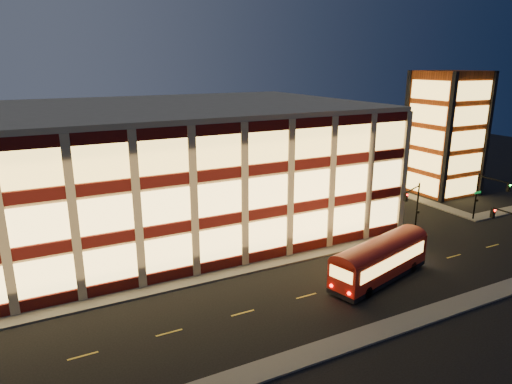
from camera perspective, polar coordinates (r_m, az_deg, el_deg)
ground at (r=42.90m, az=-2.75°, el=-10.59°), size 200.00×200.00×0.00m
sidewalk_office_south at (r=42.70m, az=-7.05°, el=-10.73°), size 54.00×2.00×0.15m
sidewalk_office_east at (r=67.61m, az=9.07°, el=-0.67°), size 2.00×30.00×0.15m
sidewalk_tower_south at (r=69.05m, az=28.66°, el=-2.12°), size 14.00×2.00×0.15m
sidewalk_tower_west at (r=74.46m, az=15.93°, el=0.46°), size 2.00×30.00×0.15m
sidewalk_near at (r=33.11m, az=7.22°, el=-19.38°), size 100.00×2.00×0.15m
office_building at (r=54.80m, az=-13.04°, el=2.97°), size 50.45×30.45×14.50m
stair_tower at (r=73.57m, az=22.57°, el=6.78°), size 8.60×8.60×18.00m
traffic_signal_far at (r=53.94m, az=19.07°, el=-1.16°), size 3.79×1.87×6.00m
traffic_signal_right at (r=61.92m, az=26.94°, el=0.10°), size 1.20×4.37×6.00m
trolley_bus at (r=43.05m, az=15.26°, el=-7.92°), size 11.80×5.76×3.88m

